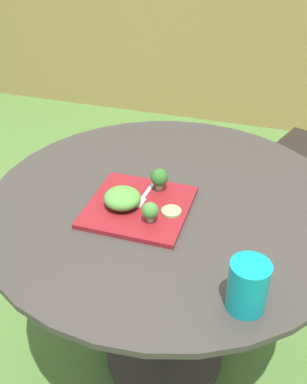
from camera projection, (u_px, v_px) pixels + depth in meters
The scene contains 10 objects.
ground_plane at pixel (164, 353), 1.72m from camera, with size 12.00×12.00×0.00m, color #4C7533.
bamboo_fence at pixel (258, 8), 2.97m from camera, with size 8.00×0.08×1.66m, color #9E7F47.
patio_table at pixel (166, 253), 1.43m from camera, with size 1.07×1.07×0.73m.
salad_plate at pixel (139, 207), 1.27m from camera, with size 0.28×0.28×0.01m, color maroon.
drinking_glass at pixel (248, 288), 0.94m from camera, with size 0.09×0.09×0.12m.
fork at pixel (145, 195), 1.30m from camera, with size 0.03×0.15×0.00m.
lettuce_mound at pixel (122, 198), 1.24m from camera, with size 0.10×0.10×0.05m, color #519338.
broccoli_floret_0 at pixel (150, 211), 1.18m from camera, with size 0.05×0.05×0.06m.
broccoli_floret_1 at pixel (159, 178), 1.30m from camera, with size 0.05×0.05×0.07m.
cucumber_slice_0 at pixel (171, 211), 1.23m from camera, with size 0.06×0.06×0.01m, color #8EB766.
Camera 1 is at (0.28, -1.04, 1.48)m, focal length 41.72 mm.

